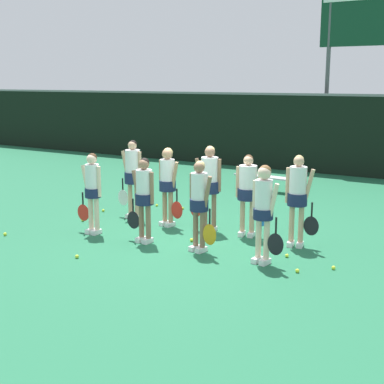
% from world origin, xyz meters
% --- Properties ---
extents(ground_plane, '(140.00, 140.00, 0.00)m').
position_xyz_m(ground_plane, '(0.00, 0.00, 0.00)').
color(ground_plane, '#216642').
extents(fence_windscreen, '(60.00, 0.08, 2.67)m').
position_xyz_m(fence_windscreen, '(0.00, 8.76, 1.35)').
color(fence_windscreen, black).
rests_on(fence_windscreen, ground_plane).
extents(scoreboard, '(3.37, 0.15, 5.97)m').
position_xyz_m(scoreboard, '(1.10, 9.56, 4.60)').
color(scoreboard, '#515156').
rests_on(scoreboard, ground_plane).
extents(bench_far, '(1.95, 0.53, 0.42)m').
position_xyz_m(bench_far, '(-0.55, 5.14, 0.37)').
color(bench_far, '#B2B2B7').
rests_on(bench_far, ground_plane).
extents(player_0, '(0.63, 0.33, 1.66)m').
position_xyz_m(player_0, '(-1.88, -0.70, 0.97)').
color(player_0, beige).
rests_on(player_0, ground_plane).
extents(player_1, '(0.65, 0.36, 1.65)m').
position_xyz_m(player_1, '(-0.62, -0.66, 0.97)').
color(player_1, '#8C664C').
rests_on(player_1, ground_plane).
extents(player_2, '(0.61, 0.34, 1.68)m').
position_xyz_m(player_2, '(0.57, -0.60, 0.98)').
color(player_2, '#8C664C').
rests_on(player_2, ground_plane).
extents(player_3, '(0.62, 0.34, 1.71)m').
position_xyz_m(player_3, '(1.84, -0.62, 1.02)').
color(player_3, beige).
rests_on(player_3, ground_plane).
extents(player_4, '(0.66, 0.39, 1.78)m').
position_xyz_m(player_4, '(-1.93, 0.72, 1.06)').
color(player_4, tan).
rests_on(player_4, ground_plane).
extents(player_5, '(0.63, 0.36, 1.70)m').
position_xyz_m(player_5, '(-0.89, 0.58, 1.01)').
color(player_5, tan).
rests_on(player_5, ground_plane).
extents(player_6, '(0.66, 0.40, 1.78)m').
position_xyz_m(player_6, '(0.06, 0.70, 1.07)').
color(player_6, '#8C664C').
rests_on(player_6, ground_plane).
extents(player_7, '(0.67, 0.41, 1.66)m').
position_xyz_m(player_7, '(0.91, 0.75, 0.98)').
color(player_7, tan).
rests_on(player_7, ground_plane).
extents(player_8, '(0.65, 0.37, 1.74)m').
position_xyz_m(player_8, '(2.00, 0.60, 1.03)').
color(player_8, tan).
rests_on(player_8, ground_plane).
extents(tennis_ball_0, '(0.07, 0.07, 0.07)m').
position_xyz_m(tennis_ball_0, '(2.52, -0.76, 0.03)').
color(tennis_ball_0, '#CCE033').
rests_on(tennis_ball_0, ground_plane).
extents(tennis_ball_1, '(0.07, 0.07, 0.07)m').
position_xyz_m(tennis_ball_1, '(-1.39, 1.98, 0.03)').
color(tennis_ball_1, '#CCE033').
rests_on(tennis_ball_1, ground_plane).
extents(tennis_ball_2, '(0.07, 0.07, 0.07)m').
position_xyz_m(tennis_ball_2, '(-1.08, -2.07, 0.03)').
color(tennis_ball_2, '#CCE033').
rests_on(tennis_ball_2, ground_plane).
extents(tennis_ball_3, '(0.06, 0.06, 0.06)m').
position_xyz_m(tennis_ball_3, '(-2.12, 1.92, 0.03)').
color(tennis_ball_3, '#CCE033').
rests_on(tennis_ball_3, ground_plane).
extents(tennis_ball_4, '(0.07, 0.07, 0.07)m').
position_xyz_m(tennis_ball_4, '(2.99, -0.31, 0.03)').
color(tennis_ball_4, '#CCE033').
rests_on(tennis_ball_4, ground_plane).
extents(tennis_ball_5, '(0.07, 0.07, 0.07)m').
position_xyz_m(tennis_ball_5, '(2.10, -0.12, 0.03)').
color(tennis_ball_5, '#CCE033').
rests_on(tennis_ball_5, ground_plane).
extents(tennis_ball_6, '(0.07, 0.07, 0.07)m').
position_xyz_m(tennis_ball_6, '(-2.71, -0.12, 0.03)').
color(tennis_ball_6, '#CCE033').
rests_on(tennis_ball_6, ground_plane).
extents(tennis_ball_7, '(0.07, 0.07, 0.07)m').
position_xyz_m(tennis_ball_7, '(-0.24, 1.41, 0.03)').
color(tennis_ball_7, '#CCE033').
rests_on(tennis_ball_7, ground_plane).
extents(tennis_ball_8, '(0.07, 0.07, 0.07)m').
position_xyz_m(tennis_ball_8, '(0.16, -0.18, 0.04)').
color(tennis_ball_8, '#CCE033').
rests_on(tennis_ball_8, ground_plane).
extents(tennis_ball_9, '(0.07, 0.07, 0.07)m').
position_xyz_m(tennis_ball_9, '(-2.91, 0.81, 0.03)').
color(tennis_ball_9, '#CCE033').
rests_on(tennis_ball_9, ground_plane).
extents(tennis_ball_10, '(0.07, 0.07, 0.07)m').
position_xyz_m(tennis_ball_10, '(-3.30, -1.77, 0.03)').
color(tennis_ball_10, '#CCE033').
rests_on(tennis_ball_10, ground_plane).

